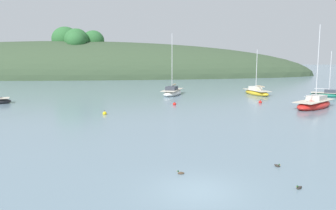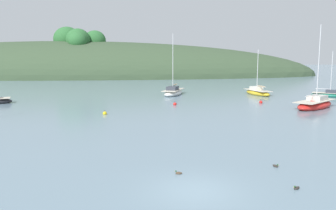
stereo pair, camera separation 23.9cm
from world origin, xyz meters
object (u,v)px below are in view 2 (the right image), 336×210
at_px(sailboat_blue_center, 315,104).
at_px(sailboat_red_portside, 329,95).
at_px(sailboat_orange_cutter, 258,92).
at_px(mooring_buoy_outer, 261,102).
at_px(duck_lead, 276,166).
at_px(mooring_buoy_channel, 105,113).
at_px(duck_lone_right, 178,173).
at_px(mooring_buoy_inner, 175,104).
at_px(sailboat_cream_ketch, 173,92).
at_px(duck_lone_left, 296,188).

distance_m(sailboat_blue_center, sailboat_red_portside, 13.13).
xyz_separation_m(sailboat_orange_cutter, sailboat_red_portside, (9.92, -3.38, -0.06)).
xyz_separation_m(mooring_buoy_outer, duck_lead, (-7.83, -25.99, -0.07)).
bearing_deg(sailboat_orange_cutter, mooring_buoy_channel, -142.34).
bearing_deg(sailboat_blue_center, duck_lone_right, -129.85).
bearing_deg(duck_lone_right, mooring_buoy_outer, 63.29).
relative_size(sailboat_red_portside, mooring_buoy_channel, 13.04).
bearing_deg(mooring_buoy_inner, duck_lead, -81.60).
bearing_deg(mooring_buoy_inner, sailboat_red_portside, 16.93).
xyz_separation_m(sailboat_orange_cutter, sailboat_blue_center, (2.43, -14.17, 0.06)).
bearing_deg(duck_lead, mooring_buoy_channel, 122.59).
height_order(mooring_buoy_inner, duck_lead, mooring_buoy_inner).
bearing_deg(sailboat_blue_center, mooring_buoy_channel, -173.01).
bearing_deg(sailboat_cream_ketch, sailboat_red_portside, -9.85).
bearing_deg(sailboat_orange_cutter, sailboat_red_portside, -18.83).
distance_m(mooring_buoy_inner, duck_lead, 25.18).
bearing_deg(duck_lone_right, sailboat_orange_cutter, 66.08).
relative_size(mooring_buoy_channel, duck_lone_left, 1.35).
distance_m(mooring_buoy_inner, mooring_buoy_channel, 10.37).
xyz_separation_m(mooring_buoy_inner, mooring_buoy_channel, (-8.10, -6.49, 0.00)).
bearing_deg(duck_lead, mooring_buoy_inner, 98.40).
bearing_deg(mooring_buoy_inner, mooring_buoy_channel, -141.31).
bearing_deg(sailboat_red_portside, duck_lead, -122.35).
relative_size(sailboat_blue_center, duck_lead, 24.97).
xyz_separation_m(sailboat_cream_ketch, sailboat_blue_center, (15.91, -14.86, 0.02)).
relative_size(mooring_buoy_inner, mooring_buoy_outer, 1.00).
distance_m(sailboat_cream_ketch, mooring_buoy_inner, 11.42).
distance_m(sailboat_red_portside, mooring_buoy_outer, 14.06).
xyz_separation_m(sailboat_orange_cutter, duck_lone_left, (-10.75, -38.96, -0.33)).
bearing_deg(mooring_buoy_outer, sailboat_orange_cutter, 74.48).
distance_m(sailboat_red_portside, mooring_buoy_channel, 35.04).
bearing_deg(mooring_buoy_channel, mooring_buoy_outer, 21.10).
bearing_deg(mooring_buoy_channel, sailboat_red_portside, 23.23).
height_order(sailboat_red_portside, duck_lone_right, sailboat_red_portside).
xyz_separation_m(sailboat_blue_center, duck_lone_right, (-18.61, -22.30, -0.39)).
height_order(sailboat_orange_cutter, duck_lone_right, sailboat_orange_cutter).
height_order(sailboat_blue_center, mooring_buoy_inner, sailboat_blue_center).
xyz_separation_m(sailboat_red_portside, mooring_buoy_channel, (-32.20, -13.82, -0.20)).
height_order(sailboat_orange_cutter, sailboat_red_portside, sailboat_orange_cutter).
height_order(mooring_buoy_outer, duck_lone_left, mooring_buoy_outer).
height_order(sailboat_red_portside, mooring_buoy_inner, sailboat_red_portside).
bearing_deg(mooring_buoy_outer, duck_lone_right, -116.71).
height_order(sailboat_orange_cutter, duck_lone_left, sailboat_orange_cutter).
relative_size(sailboat_cream_ketch, duck_lead, 24.32).
xyz_separation_m(sailboat_red_portside, duck_lone_left, (-20.66, -35.58, -0.27)).
bearing_deg(sailboat_orange_cutter, sailboat_blue_center, -80.26).
distance_m(sailboat_orange_cutter, sailboat_blue_center, 14.38).
height_order(sailboat_blue_center, sailboat_red_portside, sailboat_blue_center).
distance_m(sailboat_red_portside, mooring_buoy_inner, 25.20).
distance_m(sailboat_orange_cutter, mooring_buoy_outer, 10.00).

